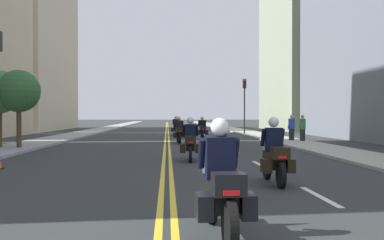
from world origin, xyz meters
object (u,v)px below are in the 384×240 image
street_tree_0 (19,92)px  motorcycle_6 (176,128)px  motorcycle_4 (179,132)px  motorcycle_0 (221,189)px  motorcycle_3 (221,136)px  motorcycle_1 (275,157)px  motorcycle_2 (190,143)px  traffic_light_far (244,96)px  pedestrian_1 (302,128)px  motorcycle_5 (202,130)px  pedestrian_0 (291,128)px

street_tree_0 → motorcycle_6: bearing=62.0°
motorcycle_4 → motorcycle_6: (0.02, 10.32, 0.01)m
motorcycle_0 → motorcycle_3: (1.90, 15.90, -0.01)m
motorcycle_3 → motorcycle_0: bearing=-96.4°
motorcycle_1 → motorcycle_2: motorcycle_1 is taller
motorcycle_4 → traffic_light_far: size_ratio=0.47×
motorcycle_0 → motorcycle_4: bearing=87.4°
pedestrian_1 → street_tree_0: street_tree_0 is taller
motorcycle_2 → motorcycle_5: size_ratio=1.00×
traffic_light_far → motorcycle_4: bearing=-117.2°
motorcycle_6 → pedestrian_0: pedestrian_0 is taller
motorcycle_0 → motorcycle_3: motorcycle_0 is taller
motorcycle_4 → motorcycle_3: bearing=-72.9°
motorcycle_2 → pedestrian_0: pedestrian_0 is taller
motorcycle_1 → motorcycle_3: motorcycle_1 is taller
motorcycle_4 → street_tree_0: (-8.01, -4.75, 2.20)m
pedestrian_0 → street_tree_0: 16.35m
motorcycle_0 → motorcycle_4: 21.24m
motorcycle_2 → pedestrian_0: bearing=61.4°
motorcycle_0 → traffic_light_far: traffic_light_far is taller
motorcycle_1 → motorcycle_6: bearing=93.9°
traffic_light_far → pedestrian_1: 12.10m
motorcycle_6 → street_tree_0: bearing=-115.6°
motorcycle_3 → pedestrian_0: 8.19m
street_tree_0 → motorcycle_0: bearing=-64.0°
motorcycle_1 → pedestrian_1: 17.49m
motorcycle_1 → pedestrian_0: (5.28, 17.39, 0.22)m
motorcycle_2 → pedestrian_0: (7.04, 11.49, 0.23)m
motorcycle_1 → motorcycle_4: motorcycle_1 is taller
motorcycle_4 → motorcycle_6: size_ratio=0.99×
pedestrian_1 → street_tree_0: size_ratio=0.44×
motorcycle_2 → motorcycle_5: motorcycle_2 is taller
motorcycle_5 → motorcycle_2: bearing=-95.2°
motorcycle_6 → pedestrian_1: size_ratio=1.34×
motorcycle_4 → street_tree_0: 9.57m
motorcycle_5 → street_tree_0: street_tree_0 is taller
motorcycle_0 → pedestrian_0: size_ratio=1.29×
motorcycle_4 → pedestrian_1: 7.65m
motorcycle_0 → motorcycle_2: 10.67m
motorcycle_1 → street_tree_0: bearing=130.1°
motorcycle_2 → motorcycle_6: bearing=93.3°
pedestrian_0 → pedestrian_1: 0.98m
pedestrian_1 → motorcycle_6: bearing=20.6°
motorcycle_1 → pedestrian_1: size_ratio=1.22×
traffic_light_far → motorcycle_3: bearing=-103.6°
motorcycle_3 → motorcycle_5: (-0.13, 10.06, -0.00)m
motorcycle_0 → traffic_light_far: (6.03, 33.03, 2.70)m
motorcycle_3 → motorcycle_6: 15.77m
pedestrian_0 → motorcycle_6: bearing=-84.6°
motorcycle_0 → motorcycle_6: motorcycle_6 is taller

